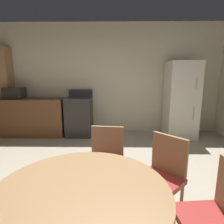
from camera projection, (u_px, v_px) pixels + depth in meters
ground_plane at (93, 201)px, 2.17m from camera, size 14.00×14.00×0.00m
wall_back at (105, 79)px, 4.70m from camera, size 6.05×0.12×2.70m
kitchen_counter at (29, 117)px, 4.51m from camera, size 1.77×0.60×0.90m
pantry_column at (4, 92)px, 4.58m from camera, size 0.44×0.36×2.10m
oven_range at (79, 116)px, 4.49m from camera, size 0.60×0.60×1.10m
refrigerator at (181, 100)px, 4.32m from camera, size 0.68×0.68×1.76m
microwave at (15, 93)px, 4.40m from camera, size 0.44×0.32×0.26m
dining_table at (82, 212)px, 1.18m from camera, size 1.12×1.12×0.76m
chair_north at (106, 160)px, 2.10m from camera, size 0.45×0.45×0.87m
chair_northeast at (162, 174)px, 1.81m from camera, size 0.57×0.57×0.87m
chair_east at (218, 216)px, 1.27m from camera, size 0.44×0.44×0.87m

